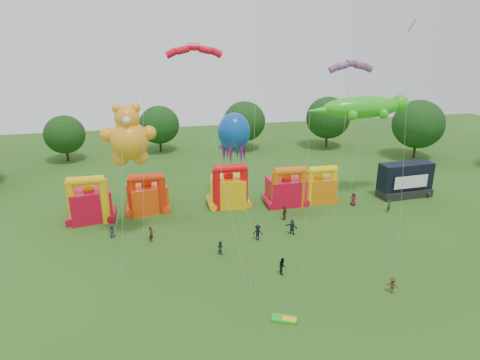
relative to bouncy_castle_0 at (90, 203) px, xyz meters
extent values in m
plane|color=#294A15|center=(18.25, -27.65, -2.38)|extent=(160.00, 160.00, 0.00)
cylinder|color=#352314|center=(56.16, 16.09, -0.52)|extent=(0.44, 0.44, 3.72)
ellipsoid|color=#153911|center=(56.16, 16.09, 4.02)|extent=(9.30, 9.30, 8.89)
cylinder|color=#352314|center=(43.13, 26.82, -0.63)|extent=(0.44, 0.44, 3.51)
ellipsoid|color=#153911|center=(43.13, 26.82, 3.66)|extent=(8.77, 8.78, 8.39)
cylinder|color=#352314|center=(26.34, 28.65, -0.73)|extent=(0.44, 0.44, 3.30)
ellipsoid|color=#153911|center=(26.34, 28.65, 3.30)|extent=(8.25, 8.25, 7.88)
cylinder|color=#352314|center=(9.87, 30.63, -0.84)|extent=(0.44, 0.44, 3.09)
ellipsoid|color=#153911|center=(9.87, 30.63, 2.94)|extent=(7.73, 7.72, 7.38)
cylinder|color=#352314|center=(-7.05, 27.73, -0.94)|extent=(0.44, 0.44, 2.88)
ellipsoid|color=#153911|center=(-7.05, 27.73, 2.58)|extent=(7.20, 7.20, 6.88)
cube|color=red|center=(0.00, 0.27, -0.39)|extent=(5.55, 4.76, 3.99)
cylinder|color=yellow|center=(-1.92, -1.15, 0.46)|extent=(1.08, 1.08, 5.70)
cylinder|color=yellow|center=(1.92, -1.15, 0.46)|extent=(1.08, 1.08, 5.70)
cylinder|color=yellow|center=(0.00, -1.15, 3.31)|extent=(4.37, 1.13, 1.13)
sphere|color=yellow|center=(0.00, 0.27, 1.90)|extent=(1.40, 1.40, 1.40)
cube|color=#EE470C|center=(7.05, 1.66, -0.63)|extent=(5.55, 4.81, 3.52)
cylinder|color=red|center=(5.17, 0.26, 0.13)|extent=(1.06, 1.06, 5.02)
cylinder|color=red|center=(8.93, 0.26, 0.13)|extent=(1.06, 1.06, 5.02)
cylinder|color=red|center=(7.05, 0.26, 2.64)|extent=(4.30, 1.12, 1.12)
sphere|color=red|center=(7.05, 1.66, 1.43)|extent=(1.40, 1.40, 1.40)
cube|color=#FFB80D|center=(17.89, 1.15, -0.38)|extent=(5.40, 4.65, 4.00)
cylinder|color=red|center=(16.03, -0.23, 0.47)|extent=(1.05, 1.05, 5.72)
cylinder|color=red|center=(19.74, -0.23, 0.47)|extent=(1.05, 1.05, 5.72)
cylinder|color=red|center=(17.89, -0.23, 3.33)|extent=(4.24, 1.10, 1.10)
sphere|color=red|center=(17.89, 1.15, 1.92)|extent=(1.40, 1.40, 1.40)
cube|color=red|center=(25.69, -0.02, -0.57)|extent=(4.90, 3.96, 3.64)
cylinder|color=orange|center=(23.81, -1.42, 0.21)|extent=(1.06, 1.06, 5.20)
cylinder|color=orange|center=(27.56, -1.42, 0.21)|extent=(1.06, 1.06, 5.20)
cylinder|color=orange|center=(25.69, -1.42, 2.81)|extent=(4.28, 1.11, 1.11)
sphere|color=orange|center=(25.69, -0.02, 1.55)|extent=(1.40, 1.40, 1.40)
cube|color=orange|center=(30.41, 0.11, -0.64)|extent=(4.54, 3.67, 3.48)
cylinder|color=yellow|center=(28.67, -1.18, 0.10)|extent=(0.98, 0.98, 4.98)
cylinder|color=yellow|center=(32.14, -1.18, 0.10)|extent=(0.98, 0.98, 4.98)
cylinder|color=yellow|center=(30.41, -1.18, 2.59)|extent=(3.96, 1.03, 1.03)
sphere|color=yellow|center=(30.41, 0.11, 1.40)|extent=(1.40, 1.40, 1.40)
cube|color=black|center=(43.36, -1.02, -1.83)|extent=(7.80, 3.27, 1.10)
cube|color=black|center=(43.36, -0.82, 0.63)|extent=(7.78, 2.90, 3.83)
cube|color=white|center=(43.36, -2.32, 0.25)|extent=(5.28, 0.36, 1.80)
cylinder|color=black|center=(40.30, -2.17, -1.98)|extent=(0.30, 0.90, 0.90)
cylinder|color=black|center=(46.43, -2.17, -1.98)|extent=(0.30, 0.90, 0.90)
sphere|color=orange|center=(5.72, -6.23, 9.24)|extent=(4.16, 4.16, 4.16)
sphere|color=orange|center=(5.72, -6.23, 11.70)|extent=(2.65, 2.65, 2.65)
sphere|color=orange|center=(4.77, -6.23, 12.74)|extent=(1.04, 1.04, 1.04)
sphere|color=orange|center=(6.67, -6.23, 12.74)|extent=(1.04, 1.04, 1.04)
sphere|color=orange|center=(3.54, -6.23, 10.00)|extent=(1.51, 1.51, 1.51)
sphere|color=orange|center=(7.90, -6.23, 10.00)|extent=(1.51, 1.51, 1.51)
sphere|color=orange|center=(4.68, -6.23, 7.35)|extent=(1.70, 1.70, 1.70)
sphere|color=orange|center=(6.76, -6.23, 7.35)|extent=(1.70, 1.70, 1.70)
sphere|color=white|center=(5.72, -7.51, 11.70)|extent=(0.76, 0.76, 0.76)
ellipsoid|color=green|center=(36.36, 0.63, 10.52)|extent=(11.37, 3.55, 3.02)
sphere|color=green|center=(41.91, 0.63, 10.86)|extent=(2.44, 2.44, 2.44)
cone|color=green|center=(30.58, 0.63, 10.30)|extent=(4.44, 1.78, 1.78)
sphere|color=green|center=(38.58, 2.41, 9.86)|extent=(1.33, 1.33, 1.33)
sphere|color=green|center=(38.58, -1.15, 9.86)|extent=(1.33, 1.33, 1.33)
sphere|color=green|center=(34.13, 2.41, 9.86)|extent=(1.33, 1.33, 1.33)
sphere|color=green|center=(34.13, -1.15, 9.86)|extent=(1.33, 1.33, 1.33)
ellipsoid|color=#0B49A9|center=(19.46, 4.90, 6.94)|extent=(4.53, 4.53, 5.44)
cone|color=#591E8C|center=(20.93, 4.90, 4.45)|extent=(1.02, 1.02, 3.62)
cone|color=#591E8C|center=(20.20, 6.17, 4.45)|extent=(1.02, 1.02, 3.62)
cone|color=#591E8C|center=(18.72, 6.17, 4.45)|extent=(1.02, 1.02, 3.62)
cone|color=#591E8C|center=(17.99, 4.90, 4.45)|extent=(1.02, 1.02, 3.62)
cone|color=#591E8C|center=(18.72, 3.62, 4.45)|extent=(1.02, 1.02, 3.62)
cone|color=#591E8C|center=(20.20, 3.62, 4.45)|extent=(1.02, 1.02, 3.62)
cube|color=silver|center=(31.22, -16.40, 20.81)|extent=(1.02, 1.02, 1.10)
cube|color=green|center=(17.76, -24.11, -2.26)|extent=(2.24, 1.75, 0.24)
cube|color=yellow|center=(18.16, -24.41, -2.12)|extent=(1.34, 1.05, 0.10)
imported|color=#24273C|center=(2.85, -5.51, -1.62)|extent=(0.80, 0.57, 1.54)
imported|color=#501621|center=(7.28, -7.55, -1.44)|extent=(0.72, 0.82, 1.90)
imported|color=#183D2C|center=(14.50, -11.99, -1.62)|extent=(0.92, 0.94, 1.53)
imported|color=black|center=(19.24, -9.72, -1.46)|extent=(1.36, 1.06, 1.85)
imported|color=#3B2917|center=(23.92, -5.13, -1.45)|extent=(1.09, 1.11, 1.88)
imported|color=#24293D|center=(23.54, -9.15, -1.47)|extent=(1.48, 1.66, 1.83)
imported|color=maroon|center=(34.59, -2.65, -1.46)|extent=(1.08, 1.00, 1.85)
imported|color=#183E23|center=(38.15, -5.73, -1.53)|extent=(0.75, 0.67, 1.71)
imported|color=black|center=(19.85, -17.13, -1.53)|extent=(0.77, 0.92, 1.71)
imported|color=#3F3019|center=(28.71, -22.43, -1.58)|extent=(1.13, 1.18, 1.61)
camera|label=1|loc=(7.92, -52.35, 20.64)|focal=32.00mm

